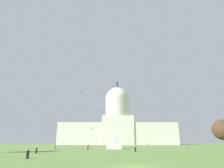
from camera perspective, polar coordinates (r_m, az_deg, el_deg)
ground_plane at (r=23.20m, az=7.31°, el=-23.47°), size 800.00×800.00×0.00m
capitol_building at (r=189.42m, az=1.91°, el=-12.22°), size 111.98×23.91×63.04m
event_tent at (r=77.70m, az=0.85°, el=-17.12°), size 6.20×4.62×5.29m
tree_east_far at (r=95.42m, az=30.75°, el=-11.79°), size 10.94×11.60×11.91m
person_black_lawn_far_left at (r=50.96m, az=-21.59°, el=-18.17°), size 0.47×0.47×1.49m
person_red_edge_west at (r=85.67m, az=22.16°, el=-17.18°), size 0.43×0.43×1.61m
person_olive_near_tree_west at (r=79.08m, az=-16.53°, el=-17.77°), size 0.56×0.56×1.76m
person_maroon_lawn_far_right at (r=81.04m, az=-6.98°, el=-18.31°), size 0.50×0.50×1.65m
person_black_back_left at (r=55.83m, az=7.32°, el=-19.00°), size 0.50×0.50×1.48m
person_maroon_near_tent at (r=71.06m, az=-7.13°, el=-18.52°), size 0.33×0.33×1.55m
person_black_mid_right at (r=35.81m, az=-23.87°, el=-18.89°), size 0.61×0.61×1.46m
kite_blue_high at (r=150.24m, az=-12.61°, el=1.19°), size 0.58×0.73×3.96m
kite_magenta_high at (r=132.51m, az=6.97°, el=-0.26°), size 1.20×1.41×0.41m
kite_red_low at (r=166.29m, az=7.07°, el=-13.35°), size 1.00×0.09×1.06m
kite_orange_low at (r=96.37m, az=26.95°, el=-12.09°), size 0.18×0.68×0.83m
kite_white_mid at (r=154.75m, az=-3.78°, el=-6.23°), size 1.07×1.08×4.19m
kite_lime_high at (r=100.87m, az=-5.22°, el=10.35°), size 1.48×1.26×3.16m
kite_pink_low at (r=162.87m, az=15.16°, el=-13.73°), size 1.28×1.34×3.16m
kite_black_high at (r=141.72m, az=-8.99°, el=-2.53°), size 0.63×0.31×3.45m
kite_green_low at (r=144.88m, az=11.47°, el=-13.26°), size 1.16×1.73×2.13m
kite_yellow_low at (r=143.53m, az=-6.04°, el=-13.22°), size 1.10×0.71×3.12m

